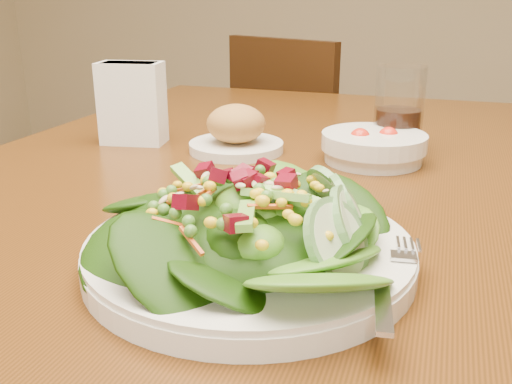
% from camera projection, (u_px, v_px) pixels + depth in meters
% --- Properties ---
extents(dining_table, '(0.90, 1.40, 0.75)m').
position_uv_depth(dining_table, '(252.00, 240.00, 0.83)').
color(dining_table, '#51290C').
rests_on(dining_table, ground_plane).
extents(chair_far, '(0.53, 0.53, 0.87)m').
position_uv_depth(chair_far, '(304.00, 169.00, 1.81)').
color(chair_far, black).
rests_on(chair_far, ground_plane).
extents(salad_plate, '(0.31, 0.31, 0.09)m').
position_uv_depth(salad_plate, '(260.00, 234.00, 0.52)').
color(salad_plate, silver).
rests_on(salad_plate, dining_table).
extents(bread_plate, '(0.15, 0.15, 0.08)m').
position_uv_depth(bread_plate, '(236.00, 132.00, 0.91)').
color(bread_plate, silver).
rests_on(bread_plate, dining_table).
extents(tomato_bowl, '(0.16, 0.16, 0.05)m').
position_uv_depth(tomato_bowl, '(373.00, 147.00, 0.85)').
color(tomato_bowl, silver).
rests_on(tomato_bowl, dining_table).
extents(drinking_glass, '(0.08, 0.08, 0.13)m').
position_uv_depth(drinking_glass, '(398.00, 115.00, 0.90)').
color(drinking_glass, silver).
rests_on(drinking_glass, dining_table).
extents(napkin_holder, '(0.11, 0.07, 0.13)m').
position_uv_depth(napkin_holder, '(132.00, 101.00, 0.94)').
color(napkin_holder, white).
rests_on(napkin_holder, dining_table).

